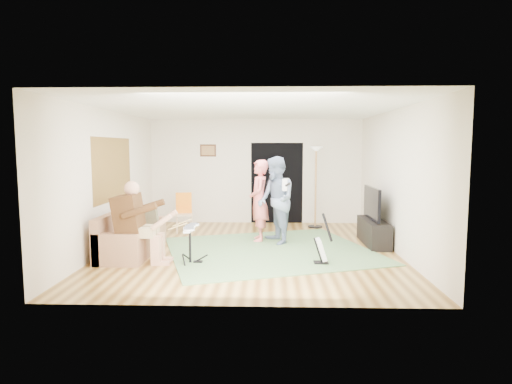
# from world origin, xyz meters

# --- Properties ---
(floor) EXTENTS (6.00, 6.00, 0.00)m
(floor) POSITION_xyz_m (0.00, 0.00, 0.00)
(floor) COLOR brown
(floor) RESTS_ON ground
(walls) EXTENTS (5.50, 6.00, 2.70)m
(walls) POSITION_xyz_m (0.00, 0.00, 1.35)
(walls) COLOR beige
(walls) RESTS_ON floor
(ceiling) EXTENTS (6.00, 6.00, 0.00)m
(ceiling) POSITION_xyz_m (0.00, 0.00, 2.70)
(ceiling) COLOR white
(ceiling) RESTS_ON walls
(window_blinds) EXTENTS (0.00, 2.05, 2.05)m
(window_blinds) POSITION_xyz_m (-2.74, 0.20, 1.55)
(window_blinds) COLOR olive
(window_blinds) RESTS_ON walls
(doorway) EXTENTS (2.10, 0.00, 2.10)m
(doorway) POSITION_xyz_m (0.55, 2.99, 1.05)
(doorway) COLOR black
(doorway) RESTS_ON walls
(picture_frame) EXTENTS (0.42, 0.03, 0.32)m
(picture_frame) POSITION_xyz_m (-1.25, 2.99, 1.90)
(picture_frame) COLOR #3F2314
(picture_frame) RESTS_ON walls
(area_rug) EXTENTS (4.57, 4.33, 0.02)m
(area_rug) POSITION_xyz_m (0.37, -0.08, 0.01)
(area_rug) COLOR #537A4A
(area_rug) RESTS_ON floor
(sofa) EXTENTS (0.80, 1.94, 0.79)m
(sofa) POSITION_xyz_m (-2.29, -0.37, 0.26)
(sofa) COLOR #986B4C
(sofa) RESTS_ON floor
(drummer) EXTENTS (0.92, 0.51, 1.41)m
(drummer) POSITION_xyz_m (-1.86, -1.02, 0.55)
(drummer) COLOR #4A2C14
(drummer) RESTS_ON sofa
(drum_kit) EXTENTS (0.36, 0.64, 0.66)m
(drum_kit) POSITION_xyz_m (-1.00, -1.02, 0.29)
(drum_kit) COLOR black
(drum_kit) RESTS_ON floor
(singer) EXTENTS (0.46, 0.66, 1.72)m
(singer) POSITION_xyz_m (0.14, 0.79, 0.86)
(singer) COLOR #F56D6A
(singer) RESTS_ON floor
(microphone) EXTENTS (0.06, 0.06, 0.24)m
(microphone) POSITION_xyz_m (0.34, 0.79, 1.29)
(microphone) COLOR black
(microphone) RESTS_ON singer
(guitarist) EXTENTS (0.95, 1.06, 1.80)m
(guitarist) POSITION_xyz_m (0.49, 0.55, 0.90)
(guitarist) COLOR #7487AA
(guitarist) RESTS_ON floor
(guitar_held) EXTENTS (0.23, 0.61, 0.26)m
(guitar_held) POSITION_xyz_m (0.69, 0.55, 1.23)
(guitar_held) COLOR white
(guitar_held) RESTS_ON guitarist
(guitar_spare) EXTENTS (0.32, 0.28, 0.88)m
(guitar_spare) POSITION_xyz_m (1.25, -0.99, 0.25)
(guitar_spare) COLOR black
(guitar_spare) RESTS_ON floor
(torchiere_lamp) EXTENTS (0.36, 0.36, 2.00)m
(torchiere_lamp) POSITION_xyz_m (1.50, 2.37, 1.37)
(torchiere_lamp) COLOR black
(torchiere_lamp) RESTS_ON floor
(dining_chair) EXTENTS (0.46, 0.48, 0.92)m
(dining_chair) POSITION_xyz_m (-1.64, 1.68, 0.33)
(dining_chair) COLOR tan
(dining_chair) RESTS_ON floor
(tv_cabinet) EXTENTS (0.40, 1.40, 0.50)m
(tv_cabinet) POSITION_xyz_m (2.50, 0.55, 0.25)
(tv_cabinet) COLOR black
(tv_cabinet) RESTS_ON floor
(television) EXTENTS (0.06, 1.20, 0.66)m
(television) POSITION_xyz_m (2.45, 0.55, 0.85)
(television) COLOR black
(television) RESTS_ON tv_cabinet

